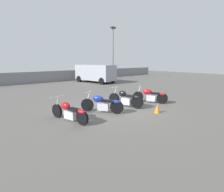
{
  "coord_description": "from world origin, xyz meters",
  "views": [
    {
      "loc": [
        -5.68,
        -6.49,
        2.41
      ],
      "look_at": [
        0.0,
        0.08,
        0.65
      ],
      "focal_mm": 28.0,
      "sensor_mm": 36.0,
      "label": 1
    }
  ],
  "objects": [
    {
      "name": "traffic_cone_near",
      "position": [
        1.11,
        -1.9,
        0.21
      ],
      "size": [
        0.27,
        0.27,
        0.42
      ],
      "color": "orange",
      "rests_on": "ground_plane"
    },
    {
      "name": "parked_van",
      "position": [
        5.75,
        9.61,
        1.09
      ],
      "size": [
        2.66,
        4.96,
        1.95
      ],
      "rotation": [
        0.0,
        0.0,
        0.18
      ],
      "color": "#999EA8",
      "rests_on": "ground_plane"
    },
    {
      "name": "ground_plane",
      "position": [
        0.0,
        0.0,
        0.0
      ],
      "size": [
        60.0,
        60.0,
        0.0
      ],
      "primitive_type": "plane",
      "color": "#5B5954"
    },
    {
      "name": "light_pole_left",
      "position": [
        9.89,
        11.32,
        3.99
      ],
      "size": [
        0.7,
        0.35,
        6.66
      ],
      "color": "slate",
      "rests_on": "ground_plane"
    },
    {
      "name": "fence_back",
      "position": [
        0.0,
        13.23,
        0.62
      ],
      "size": [
        40.0,
        0.04,
        1.25
      ],
      "color": "gray",
      "rests_on": "ground_plane"
    },
    {
      "name": "motorcycle_slot_0",
      "position": [
        -2.55,
        -0.26,
        0.4
      ],
      "size": [
        0.8,
        2.1,
        0.95
      ],
      "rotation": [
        0.0,
        0.0,
        0.22
      ],
      "color": "black",
      "rests_on": "ground_plane"
    },
    {
      "name": "motorcycle_slot_3",
      "position": [
        2.49,
        -0.46,
        0.43
      ],
      "size": [
        1.12,
        1.81,
        0.99
      ],
      "rotation": [
        0.0,
        0.0,
        0.51
      ],
      "color": "black",
      "rests_on": "ground_plane"
    },
    {
      "name": "motorcycle_slot_2",
      "position": [
        0.8,
        -0.12,
        0.44
      ],
      "size": [
        0.77,
        2.03,
        1.02
      ],
      "rotation": [
        0.0,
        0.0,
        0.24
      ],
      "color": "black",
      "rests_on": "ground_plane"
    },
    {
      "name": "motorcycle_slot_1",
      "position": [
        -0.82,
        -0.18,
        0.43
      ],
      "size": [
        1.25,
        1.8,
        0.99
      ],
      "rotation": [
        0.0,
        0.0,
        0.58
      ],
      "color": "black",
      "rests_on": "ground_plane"
    }
  ]
}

